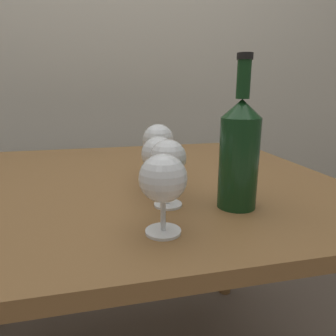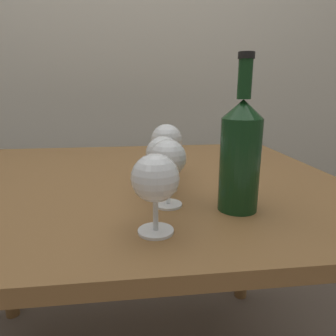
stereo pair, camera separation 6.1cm
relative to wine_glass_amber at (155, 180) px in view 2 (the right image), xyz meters
name	(u,v)px [view 2 (the right image)]	position (x,y,z in m)	size (l,w,h in m)	color
back_wall	(123,22)	(-0.06, 1.29, 0.48)	(5.00, 0.08, 2.60)	beige
dining_table	(126,210)	(-0.06, 0.33, -0.19)	(1.15, 0.92, 0.73)	brown
wine_glass_amber	(155,180)	(0.00, 0.00, 0.00)	(0.08, 0.08, 0.14)	white
wine_glass_white	(168,159)	(0.04, 0.12, 0.01)	(0.07, 0.07, 0.14)	white
wine_glass_merlot	(163,155)	(0.04, 0.22, -0.01)	(0.08, 0.08, 0.13)	white
wine_glass_chardonnay	(166,140)	(0.06, 0.33, 0.01)	(0.08, 0.08, 0.14)	white
wine_bottle	(240,153)	(0.17, 0.08, 0.02)	(0.08, 0.08, 0.30)	#143819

